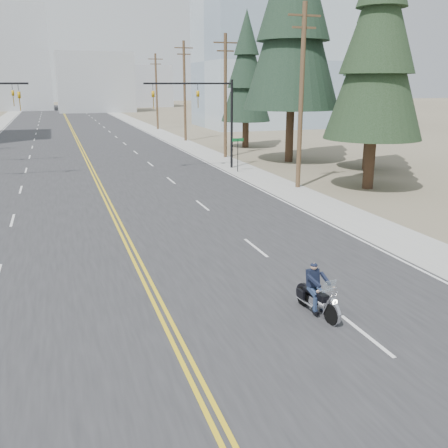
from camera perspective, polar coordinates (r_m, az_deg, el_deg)
name	(u,v)px	position (r m, az deg, el deg)	size (l,w,h in m)	color
road	(73,132)	(76.76, -16.89, 10.08)	(20.00, 200.00, 0.01)	#303033
sidewalk_right	(151,129)	(78.01, -8.30, 10.66)	(3.00, 200.00, 0.01)	#A5A5A0
traffic_mast_right	(208,107)	(40.18, -1.90, 13.25)	(7.10, 0.26, 7.00)	black
street_sign	(238,149)	(39.13, 1.59, 8.57)	(0.90, 0.06, 2.62)	black
utility_pole_b	(301,95)	(33.10, 8.83, 14.36)	(2.20, 0.30, 11.50)	brown
utility_pole_c	(225,95)	(46.95, 0.16, 14.58)	(2.20, 0.30, 11.00)	brown
utility_pole_d	(185,90)	(61.33, -4.53, 15.03)	(2.20, 0.30, 11.50)	brown
utility_pole_e	(157,90)	(77.92, -7.72, 14.89)	(2.20, 0.30, 11.00)	brown
glass_building	(276,62)	(83.98, 6.01, 17.91)	(24.00, 16.00, 20.00)	#9EB5CC
haze_bldg_b	(95,83)	(131.86, -14.57, 15.38)	(18.00, 14.00, 14.00)	#ADB2B7
haze_bldg_c	(237,74)	(124.01, 1.52, 16.79)	(16.00, 12.00, 18.00)	#B7BCC6
haze_bldg_d	(9,59)	(146.87, -23.37, 16.97)	(20.00, 15.00, 26.00)	#ADB2B7
haze_bldg_e	(146,86)	(158.85, -8.96, 15.29)	(14.00, 14.00, 12.00)	#B7BCC6
motorcyclist	(318,291)	(15.12, 10.69, -7.48)	(0.85, 1.98, 1.55)	black
conifer_near	(379,38)	(33.86, 17.31, 19.65)	(6.17, 6.17, 16.33)	#382619
conifer_mid	(376,47)	(41.78, 16.96, 18.81)	(6.13, 6.13, 16.35)	#382619
conifer_tall	(294,3)	(45.09, 8.03, 23.73)	(8.18, 8.18, 22.73)	#382619
conifer_far	(246,70)	(54.72, 2.56, 17.17)	(5.25, 5.25, 14.07)	#382619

